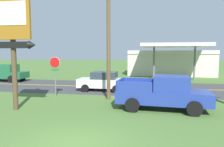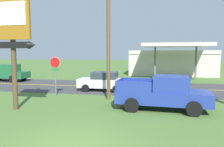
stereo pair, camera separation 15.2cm
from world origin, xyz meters
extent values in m
plane|color=#4C7033|center=(0.00, 0.00, 0.00)|extent=(180.00, 180.00, 0.00)
cube|color=#3D3D3F|center=(0.00, 13.00, 0.01)|extent=(140.00, 8.00, 0.02)
cube|color=gold|center=(0.00, 13.00, 0.02)|extent=(126.00, 0.20, 0.01)
cylinder|color=brown|center=(-4.92, 4.09, 3.27)|extent=(0.28, 0.28, 6.54)
cube|color=#996019|center=(-4.92, 3.91, 5.11)|extent=(2.41, 0.16, 2.25)
cube|color=white|center=(-4.92, 3.82, 5.38)|extent=(2.02, 0.03, 1.26)
cube|color=black|center=(-4.92, 3.91, 3.68)|extent=(2.17, 0.12, 0.36)
cone|color=black|center=(-3.63, 3.91, 3.68)|extent=(0.40, 0.44, 0.44)
cylinder|color=slate|center=(-4.36, 8.12, 1.10)|extent=(0.08, 0.08, 2.20)
cylinder|color=red|center=(-4.36, 8.09, 2.55)|extent=(0.76, 0.03, 0.76)
cylinder|color=white|center=(-4.36, 8.11, 2.55)|extent=(0.80, 0.01, 0.80)
cube|color=#19722D|center=(-4.36, 8.09, 2.00)|extent=(0.56, 0.03, 0.14)
cylinder|color=brown|center=(-0.20, 7.75, 4.79)|extent=(0.26, 0.26, 9.58)
cube|color=beige|center=(5.46, 26.17, 1.80)|extent=(12.00, 6.00, 3.60)
cube|color=silver|center=(5.46, 23.12, 3.35)|extent=(12.00, 0.12, 0.50)
cube|color=silver|center=(5.46, 20.17, 4.20)|extent=(8.00, 5.00, 0.40)
cylinder|color=slate|center=(3.06, 20.17, 2.10)|extent=(0.24, 0.24, 4.20)
cylinder|color=slate|center=(7.86, 20.17, 2.10)|extent=(0.24, 0.24, 4.20)
cube|color=#233893|center=(3.40, 5.63, 0.76)|extent=(5.31, 2.28, 0.72)
cube|color=#233893|center=(3.85, 5.60, 1.54)|extent=(2.01, 1.91, 0.84)
cube|color=#28333D|center=(4.73, 5.55, 1.54)|extent=(0.20, 1.66, 0.71)
cube|color=#233893|center=(1.93, 6.64, 1.40)|extent=(1.95, 0.24, 0.56)
cube|color=#233893|center=(1.82, 4.81, 1.40)|extent=(1.95, 0.24, 0.56)
cube|color=#233893|center=(0.90, 5.78, 1.40)|extent=(0.24, 1.88, 0.56)
cylinder|color=black|center=(5.07, 6.51, 0.40)|extent=(0.82, 0.33, 0.80)
cylinder|color=black|center=(4.95, 4.55, 0.40)|extent=(0.82, 0.33, 0.80)
cylinder|color=black|center=(1.85, 6.71, 0.40)|extent=(0.82, 0.33, 0.80)
cylinder|color=black|center=(1.73, 4.75, 0.40)|extent=(0.82, 0.33, 0.80)
cube|color=#1E6038|center=(-13.88, 15.00, 0.76)|extent=(5.20, 1.96, 0.72)
cube|color=#1E6038|center=(-13.43, 15.00, 1.54)|extent=(1.90, 1.80, 0.84)
cube|color=#28333D|center=(-12.54, 15.00, 1.54)|extent=(0.10, 1.66, 0.71)
cylinder|color=black|center=(-12.27, 15.98, 0.40)|extent=(0.80, 0.28, 0.80)
cylinder|color=black|center=(-12.27, 14.02, 0.40)|extent=(0.80, 0.28, 0.80)
cube|color=silver|center=(-1.36, 11.00, 0.68)|extent=(4.20, 1.76, 0.72)
cube|color=#2D3842|center=(-1.21, 11.00, 1.34)|extent=(2.10, 1.56, 0.60)
cylinder|color=black|center=(-2.66, 10.12, 0.32)|extent=(0.64, 0.24, 0.64)
cylinder|color=black|center=(-2.66, 11.88, 0.32)|extent=(0.64, 0.24, 0.64)
cylinder|color=black|center=(-0.06, 10.12, 0.32)|extent=(0.64, 0.24, 0.64)
cylinder|color=black|center=(-0.06, 11.88, 0.32)|extent=(0.64, 0.24, 0.64)
camera|label=1|loc=(2.70, -6.75, 3.25)|focal=34.21mm
camera|label=2|loc=(2.85, -6.73, 3.25)|focal=34.21mm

